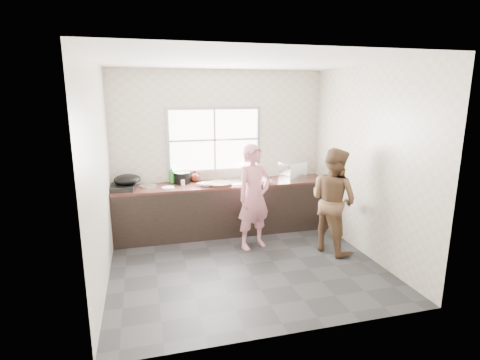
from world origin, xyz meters
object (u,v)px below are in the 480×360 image
object	(u,v)px
bowl_crabs	(262,182)
burner	(120,187)
bottle_green	(172,175)
woman	(254,200)
bowl_held	(267,182)
cutting_board	(219,184)
dish_rack	(293,171)
person_side	(333,200)
bottle_brown_short	(195,176)
black_pot	(182,178)
glass_jar	(183,183)
bottle_brown_tall	(185,176)
pot_lid_left	(148,186)
plate_food	(168,188)
wok	(127,179)
pot_lid_right	(149,187)
bowl_mince	(207,185)

from	to	relation	value
bowl_crabs	burner	world-z (taller)	same
bottle_green	woman	bearing A→B (deg)	-40.32
bowl_held	bottle_green	world-z (taller)	bottle_green
cutting_board	dish_rack	distance (m)	1.32
person_side	bottle_brown_short	world-z (taller)	person_side
bowl_held	black_pot	xyz separation A→B (m)	(-1.35, 0.38, 0.06)
glass_jar	person_side	bearing A→B (deg)	-29.07
cutting_board	bottle_brown_tall	size ratio (longest dim) A/B	1.98
woman	black_pot	world-z (taller)	woman
glass_jar	bottle_brown_tall	bearing A→B (deg)	72.78
bowl_held	bottle_brown_tall	world-z (taller)	bottle_brown_tall
black_pot	pot_lid_left	bearing A→B (deg)	-174.78
plate_food	wok	bearing A→B (deg)	165.56
bowl_held	plate_food	bearing A→B (deg)	175.96
bottle_green	person_side	bearing A→B (deg)	-31.67
person_side	pot_lid_left	size ratio (longest dim) A/B	5.77
pot_lid_right	burner	bearing A→B (deg)	-176.21
person_side	bowl_mince	xyz separation A→B (m)	(-1.70, 1.00, 0.11)
pot_lid_right	bottle_brown_tall	bearing A→B (deg)	18.84
woman	bowl_crabs	size ratio (longest dim) A/B	7.13
woman	bowl_held	world-z (taller)	woman
bottle_green	glass_jar	size ratio (longest dim) A/B	3.11
wok	pot_lid_left	bearing A→B (deg)	10.53
burner	wok	distance (m)	0.16
black_pot	dish_rack	world-z (taller)	dish_rack
bowl_mince	glass_jar	bearing A→B (deg)	157.27
person_side	wok	distance (m)	3.17
glass_jar	dish_rack	world-z (taller)	dish_rack
cutting_board	bottle_green	world-z (taller)	bottle_green
pot_lid_left	cutting_board	bearing A→B (deg)	-11.70
pot_lid_right	person_side	bearing A→B (deg)	-24.12
bowl_mince	glass_jar	world-z (taller)	glass_jar
bowl_held	pot_lid_left	bearing A→B (deg)	170.23
bowl_mince	glass_jar	xyz separation A→B (m)	(-0.37, 0.15, 0.02)
bowl_held	plate_food	world-z (taller)	bowl_held
bowl_held	bowl_mince	bearing A→B (deg)	176.16
woman	black_pot	size ratio (longest dim) A/B	5.77
bowl_mince	pot_lid_left	world-z (taller)	bowl_mince
bottle_green	bottle_brown_short	world-z (taller)	bottle_green
glass_jar	burner	bearing A→B (deg)	-179.19
plate_food	dish_rack	world-z (taller)	dish_rack
woman	wok	world-z (taller)	woman
person_side	bowl_held	bearing A→B (deg)	14.30
bowl_crabs	glass_jar	size ratio (longest dim) A/B	2.31
bowl_crabs	dish_rack	xyz separation A→B (m)	(0.61, 0.17, 0.12)
black_pot	bowl_held	bearing A→B (deg)	-15.68
person_side	pot_lid_right	bearing A→B (deg)	42.83
black_pot	glass_jar	size ratio (longest dim) A/B	2.86
woman	plate_food	bearing A→B (deg)	132.18
black_pot	pot_lid_left	xyz separation A→B (m)	(-0.56, -0.05, -0.09)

